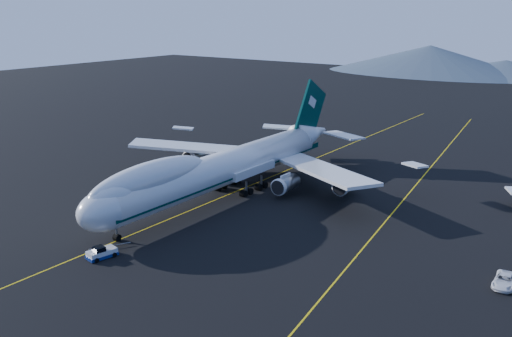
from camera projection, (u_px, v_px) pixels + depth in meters
The scene contains 6 objects.
ground at pixel (224, 197), 109.25m from camera, with size 500.00×500.00×0.00m, color black.
taxiway_line_main at pixel (224, 196), 109.24m from camera, with size 0.25×220.00×0.01m, color gold.
taxiway_line_side at pixel (392, 213), 100.31m from camera, with size 0.25×200.00×0.01m, color gold.
boeing_747 at pixel (223, 167), 107.70m from camera, with size 59.62×72.43×19.37m.
pushback_tug at pixel (102, 254), 82.37m from camera, with size 3.15×4.65×1.87m.
service_van at pixel (505, 281), 73.82m from camera, with size 2.59×5.61×1.56m, color white.
Camera 1 is at (65.27, -80.83, 34.77)m, focal length 40.00 mm.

